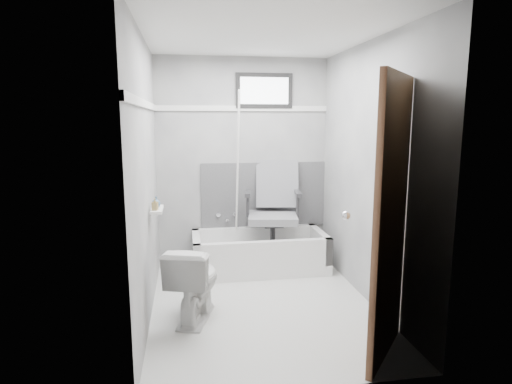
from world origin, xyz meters
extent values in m
plane|color=white|center=(0.00, 0.00, 0.00)|extent=(2.60, 2.60, 0.00)
plane|color=silver|center=(0.00, 0.00, 2.40)|extent=(2.60, 2.60, 0.00)
cube|color=slate|center=(0.00, 1.30, 1.20)|extent=(2.00, 0.02, 2.40)
cube|color=slate|center=(0.00, -1.30, 1.20)|extent=(2.00, 0.02, 2.40)
cube|color=slate|center=(-1.00, 0.00, 1.20)|extent=(0.02, 2.60, 2.40)
cube|color=slate|center=(1.00, 0.00, 1.20)|extent=(0.02, 2.60, 2.40)
imported|color=silver|center=(-0.62, -0.18, 0.33)|extent=(0.55, 0.75, 0.65)
cube|color=#4C4C4F|center=(0.25, 1.29, 0.80)|extent=(1.50, 0.02, 0.78)
cube|color=white|center=(0.00, 1.29, 1.82)|extent=(2.00, 0.02, 0.06)
cube|color=white|center=(-0.99, 0.00, 1.82)|extent=(0.02, 2.60, 0.06)
cylinder|color=white|center=(-0.09, 1.06, 1.05)|extent=(0.02, 0.46, 1.91)
cube|color=white|center=(-0.93, 0.15, 0.90)|extent=(0.10, 0.32, 0.02)
imported|color=#96814B|center=(-0.94, 0.07, 0.97)|extent=(0.06, 0.06, 0.11)
imported|color=#476682|center=(-0.94, 0.21, 0.96)|extent=(0.10, 0.10, 0.10)
camera|label=1|loc=(-0.67, -3.68, 1.70)|focal=30.00mm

